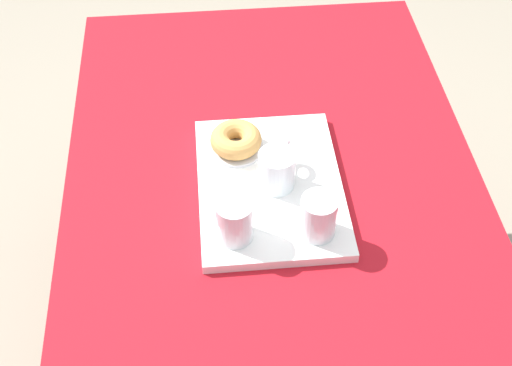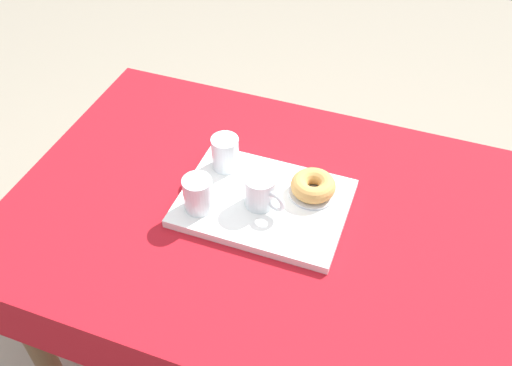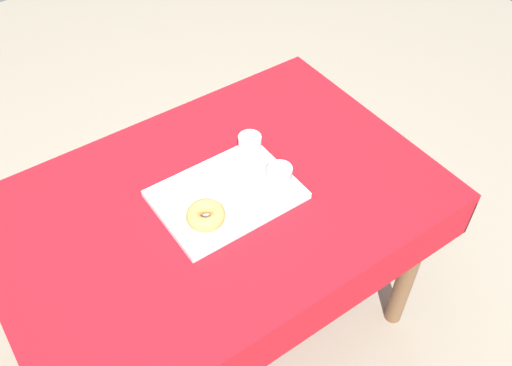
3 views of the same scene
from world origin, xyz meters
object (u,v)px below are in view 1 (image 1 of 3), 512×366
Objects in this scene: dining_table at (273,211)px; serving_tray at (270,186)px; water_glass_near at (318,218)px; sugar_donut_left at (236,140)px; donut_plate_left at (236,148)px; water_glass_far at (235,223)px; tea_mug_left at (279,170)px.

serving_tray is at bearing -24.10° from dining_table.
water_glass_near reaches higher than dining_table.
dining_table is 11.78× the size of sugar_donut_left.
serving_tray is at bearing 30.40° from sugar_donut_left.
dining_table is 0.17m from donut_plate_left.
water_glass_far is at bearing -4.68° from donut_plate_left.
water_glass_far is (0.16, -0.09, 0.16)m from dining_table.
tea_mug_left is 1.24× the size of water_glass_far.
tea_mug_left is at bearing 36.04° from sugar_donut_left.
tea_mug_left is 1.02× the size of sugar_donut_left.
donut_plate_left reaches higher than dining_table.
donut_plate_left is (-0.11, -0.08, -0.04)m from tea_mug_left.
serving_tray is 0.17m from water_glass_near.
water_glass_near is 0.28m from sugar_donut_left.
tea_mug_left is 0.15m from water_glass_near.
water_glass_near is 0.16m from water_glass_far.
water_glass_far is 0.82× the size of sugar_donut_left.
donut_plate_left is at bearing -136.46° from dining_table.
dining_table is at bearing -170.81° from tea_mug_left.
dining_table is at bearing 149.73° from water_glass_far.
water_glass_near is at bearing 21.22° from dining_table.
water_glass_near reaches higher than sugar_donut_left.
sugar_donut_left is at bearing -136.46° from dining_table.
water_glass_far reaches higher than dining_table.
water_glass_near is 0.82× the size of sugar_donut_left.
water_glass_far is at bearing -91.59° from water_glass_near.
tea_mug_left reaches higher than serving_tray.
sugar_donut_left reaches higher than serving_tray.
donut_plate_left reaches higher than serving_tray.
water_glass_near and water_glass_far have the same top height.
water_glass_near reaches higher than tea_mug_left.
dining_table is 11.60× the size of tea_mug_left.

